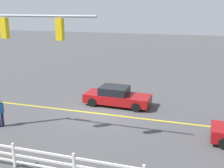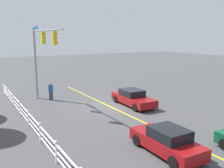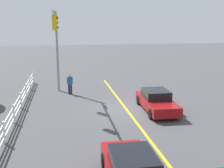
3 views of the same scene
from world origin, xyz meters
name	(u,v)px [view 1 (image 1 of 3)]	position (x,y,z in m)	size (l,w,h in m)	color
ground_plane	(99,114)	(0.00, 0.00, 0.00)	(120.00, 120.00, 0.00)	#444447
lane_center_stripe	(158,120)	(-4.00, 0.00, 0.00)	(28.00, 0.16, 0.01)	gold
car_2	(117,97)	(-0.69, -1.96, 0.66)	(4.78, 2.04, 1.39)	maroon
pedestrian	(0,112)	(4.82, 3.69, 0.93)	(0.43, 0.48, 1.69)	#191E3F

